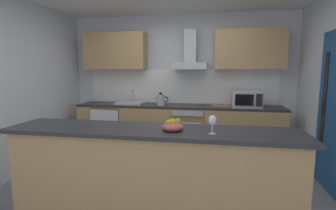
% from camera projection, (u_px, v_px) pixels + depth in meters
% --- Properties ---
extents(ground, '(5.30, 4.78, 0.02)m').
position_uv_depth(ground, '(161.00, 190.00, 3.33)').
color(ground, slate).
extents(wall_back, '(5.30, 0.12, 2.60)m').
position_uv_depth(wall_back, '(181.00, 83.00, 5.05)').
color(wall_back, silver).
rests_on(wall_back, ground).
extents(wall_left, '(0.12, 4.78, 2.60)m').
position_uv_depth(wall_left, '(5.00, 88.00, 3.54)').
color(wall_left, silver).
rests_on(wall_left, ground).
extents(backsplash_tile, '(3.66, 0.02, 0.66)m').
position_uv_depth(backsplash_tile, '(180.00, 86.00, 4.99)').
color(backsplash_tile, white).
extents(counter_back, '(3.79, 0.60, 0.90)m').
position_uv_depth(counter_back, '(178.00, 129.00, 4.80)').
color(counter_back, tan).
rests_on(counter_back, ground).
extents(counter_island, '(3.02, 0.64, 0.95)m').
position_uv_depth(counter_island, '(152.00, 173.00, 2.66)').
color(counter_island, tan).
rests_on(counter_island, ground).
extents(upper_cabinets, '(3.74, 0.32, 0.70)m').
position_uv_depth(upper_cabinets, '(179.00, 50.00, 4.74)').
color(upper_cabinets, tan).
extents(side_door, '(0.08, 0.85, 2.05)m').
position_uv_depth(side_door, '(334.00, 112.00, 3.18)').
color(side_door, navy).
rests_on(side_door, ground).
extents(oven, '(0.60, 0.62, 0.80)m').
position_uv_depth(oven, '(189.00, 129.00, 4.73)').
color(oven, slate).
rests_on(oven, ground).
extents(refrigerator, '(0.58, 0.60, 0.85)m').
position_uv_depth(refrigerator, '(111.00, 128.00, 5.01)').
color(refrigerator, white).
rests_on(refrigerator, ground).
extents(microwave, '(0.50, 0.38, 0.30)m').
position_uv_depth(microwave, '(247.00, 99.00, 4.45)').
color(microwave, '#B7BABC').
rests_on(microwave, counter_back).
extents(sink, '(0.50, 0.40, 0.26)m').
position_uv_depth(sink, '(130.00, 103.00, 4.88)').
color(sink, silver).
rests_on(sink, counter_back).
extents(kettle, '(0.29, 0.15, 0.24)m').
position_uv_depth(kettle, '(161.00, 100.00, 4.72)').
color(kettle, '#B7BABC').
rests_on(kettle, counter_back).
extents(range_hood, '(0.62, 0.45, 0.72)m').
position_uv_depth(range_hood, '(190.00, 57.00, 4.68)').
color(range_hood, '#B7BABC').
extents(wine_glass, '(0.08, 0.08, 0.18)m').
position_uv_depth(wine_glass, '(212.00, 121.00, 2.37)').
color(wine_glass, silver).
rests_on(wine_glass, counter_island).
extents(fruit_bowl, '(0.22, 0.22, 0.13)m').
position_uv_depth(fruit_bowl, '(173.00, 126.00, 2.52)').
color(fruit_bowl, '#B24C47').
rests_on(fruit_bowl, counter_island).
extents(chopping_board, '(0.34, 0.23, 0.02)m').
position_uv_depth(chopping_board, '(221.00, 106.00, 4.55)').
color(chopping_board, '#9E7247').
rests_on(chopping_board, counter_back).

